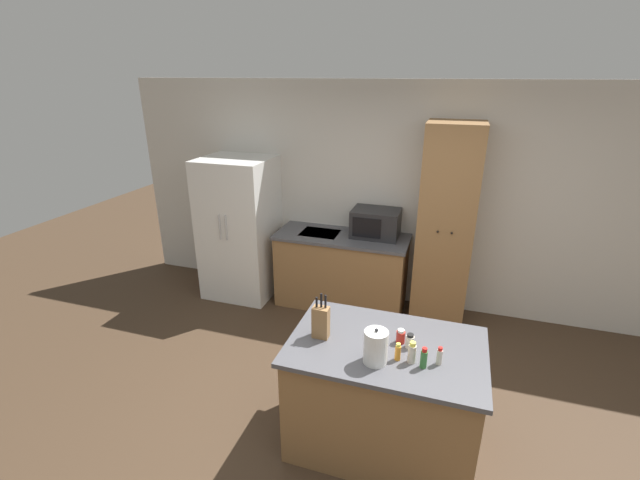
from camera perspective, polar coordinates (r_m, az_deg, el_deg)
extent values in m
plane|color=#423021|center=(3.67, 6.84, -25.21)|extent=(14.00, 14.00, 0.00)
cube|color=beige|center=(5.03, 12.89, 5.22)|extent=(7.20, 0.06, 2.60)
cube|color=white|center=(5.38, -10.64, 1.58)|extent=(0.83, 0.75, 1.73)
cylinder|color=silver|center=(5.04, -13.22, 1.67)|extent=(0.02, 0.02, 0.30)
cylinder|color=silver|center=(5.00, -12.43, 1.58)|extent=(0.02, 0.02, 0.30)
cube|color=olive|center=(5.15, 2.86, -4.21)|extent=(1.51, 0.61, 0.86)
cube|color=#4C4C51|center=(4.97, 2.96, 0.46)|extent=(1.55, 0.65, 0.03)
cube|color=#9EA0A3|center=(5.04, -0.01, 0.92)|extent=(0.44, 0.34, 0.01)
cube|color=olive|center=(4.79, 16.40, 1.60)|extent=(0.57, 0.54, 2.21)
sphere|color=black|center=(4.51, 15.42, 1.08)|extent=(0.02, 0.02, 0.02)
sphere|color=black|center=(4.51, 17.16, 0.88)|extent=(0.02, 0.02, 0.02)
cube|color=olive|center=(3.40, 8.38, -19.98)|extent=(1.30, 0.83, 0.85)
cube|color=#4C4C51|center=(3.12, 8.83, -13.87)|extent=(1.36, 0.89, 0.03)
cube|color=#232326|center=(4.92, 7.44, 2.26)|extent=(0.53, 0.38, 0.32)
cube|color=black|center=(4.75, 6.22, 1.61)|extent=(0.32, 0.01, 0.22)
cube|color=olive|center=(3.09, 0.11, -10.91)|extent=(0.12, 0.08, 0.24)
cylinder|color=black|center=(3.02, -0.46, -8.29)|extent=(0.02, 0.02, 0.08)
cylinder|color=black|center=(3.01, 0.16, -8.07)|extent=(0.02, 0.02, 0.11)
cylinder|color=black|center=(3.01, 0.75, -8.18)|extent=(0.02, 0.02, 0.10)
cylinder|color=orange|center=(2.96, 10.33, -14.60)|extent=(0.04, 0.04, 0.10)
cylinder|color=#E5DB4C|center=(2.92, 10.41, -13.61)|extent=(0.03, 0.03, 0.02)
cylinder|color=#337033|center=(2.92, 13.65, -15.21)|extent=(0.04, 0.04, 0.12)
cylinder|color=red|center=(2.88, 13.78, -14.03)|extent=(0.03, 0.03, 0.03)
cylinder|color=beige|center=(3.09, 11.89, -13.16)|extent=(0.06, 0.06, 0.09)
cylinder|color=black|center=(3.06, 11.96, -12.34)|extent=(0.04, 0.04, 0.02)
cylinder|color=beige|center=(2.98, 15.63, -14.81)|extent=(0.04, 0.04, 0.10)
cylinder|color=red|center=(2.94, 15.76, -13.80)|extent=(0.03, 0.03, 0.02)
cylinder|color=beige|center=(2.95, 12.15, -14.64)|extent=(0.05, 0.05, 0.13)
cylinder|color=#E5DB4C|center=(2.90, 12.27, -13.40)|extent=(0.04, 0.04, 0.03)
cylinder|color=#B2281E|center=(3.13, 10.69, -12.61)|extent=(0.06, 0.06, 0.09)
cylinder|color=silver|center=(3.10, 10.76, -11.82)|extent=(0.05, 0.05, 0.02)
cylinder|color=white|center=(2.88, 7.43, -13.95)|extent=(0.16, 0.16, 0.23)
sphere|color=#262628|center=(2.81, 7.55, -11.82)|extent=(0.02, 0.02, 0.02)
cylinder|color=red|center=(5.96, -14.47, -3.97)|extent=(0.12, 0.12, 0.34)
cylinder|color=black|center=(5.88, -14.64, -2.21)|extent=(0.06, 0.06, 0.06)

